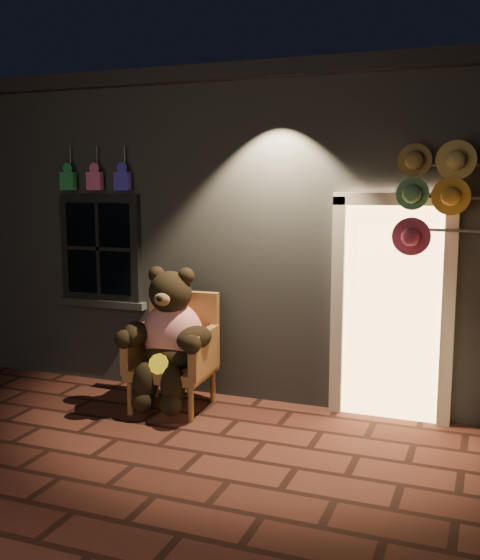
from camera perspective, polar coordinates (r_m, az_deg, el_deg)
The scene contains 5 objects.
ground at distance 5.78m, azimuth -3.34°, elevation -14.77°, with size 60.00×60.00×0.00m, color #562A21.
shop_building at distance 9.11m, azimuth 7.06°, elevation 4.96°, with size 7.30×5.95×3.51m.
wicker_armchair at distance 6.76m, azimuth -5.63°, elevation -6.14°, with size 0.84×0.76×1.16m.
teddy_bear at distance 6.59m, azimuth -6.19°, elevation -4.99°, with size 1.01×0.80×1.39m.
hat_rack at distance 6.11m, azimuth 19.61°, elevation 7.42°, with size 1.50×0.22×2.66m.
Camera 1 is at (2.22, -4.83, 2.27)m, focal length 42.00 mm.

